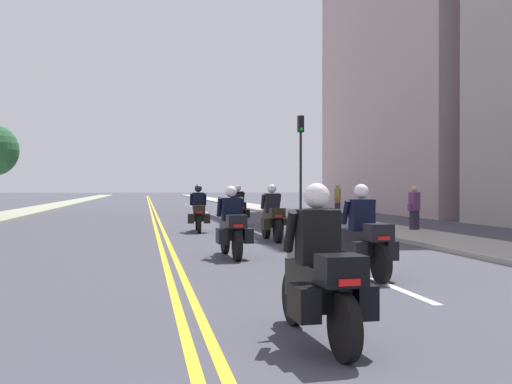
# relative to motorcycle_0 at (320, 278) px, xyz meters

# --- Properties ---
(ground_plane) EXTENTS (264.00, 264.00, 0.00)m
(ground_plane) POSITION_rel_motorcycle_0_xyz_m (-1.17, 42.81, -0.66)
(ground_plane) COLOR #3F3F4A
(sidewalk_left) EXTENTS (2.44, 144.00, 0.12)m
(sidewalk_left) POSITION_rel_motorcycle_0_xyz_m (-8.96, 42.81, -0.60)
(sidewalk_left) COLOR #989A81
(sidewalk_left) RESTS_ON ground
(sidewalk_right) EXTENTS (2.44, 144.00, 0.12)m
(sidewalk_right) POSITION_rel_motorcycle_0_xyz_m (6.61, 42.81, -0.60)
(sidewalk_right) COLOR #9F9D92
(sidewalk_right) RESTS_ON ground
(centreline_yellow_inner) EXTENTS (0.12, 132.00, 0.01)m
(centreline_yellow_inner) POSITION_rel_motorcycle_0_xyz_m (-1.29, 42.81, -0.66)
(centreline_yellow_inner) COLOR yellow
(centreline_yellow_inner) RESTS_ON ground
(centreline_yellow_outer) EXTENTS (0.12, 132.00, 0.01)m
(centreline_yellow_outer) POSITION_rel_motorcycle_0_xyz_m (-1.05, 42.81, -0.66)
(centreline_yellow_outer) COLOR yellow
(centreline_yellow_outer) RESTS_ON ground
(lane_dashes_white) EXTENTS (0.14, 56.40, 0.01)m
(lane_dashes_white) POSITION_rel_motorcycle_0_xyz_m (2.11, 23.81, -0.66)
(lane_dashes_white) COLOR silver
(lane_dashes_white) RESTS_ON ground
(motorcycle_0) EXTENTS (0.78, 2.12, 1.60)m
(motorcycle_0) POSITION_rel_motorcycle_0_xyz_m (0.00, 0.00, 0.00)
(motorcycle_0) COLOR black
(motorcycle_0) RESTS_ON ground
(motorcycle_1) EXTENTS (0.78, 2.29, 1.62)m
(motorcycle_1) POSITION_rel_motorcycle_0_xyz_m (2.02, 4.16, 0.01)
(motorcycle_1) COLOR black
(motorcycle_1) RESTS_ON ground
(motorcycle_2) EXTENTS (0.78, 2.17, 1.60)m
(motorcycle_2) POSITION_rel_motorcycle_0_xyz_m (0.19, 7.44, -0.00)
(motorcycle_2) COLOR black
(motorcycle_2) RESTS_ON ground
(motorcycle_3) EXTENTS (0.77, 2.18, 1.65)m
(motorcycle_3) POSITION_rel_motorcycle_0_xyz_m (1.94, 11.32, -0.00)
(motorcycle_3) COLOR black
(motorcycle_3) RESTS_ON ground
(motorcycle_4) EXTENTS (0.78, 2.26, 1.65)m
(motorcycle_4) POSITION_rel_motorcycle_0_xyz_m (0.14, 15.29, 0.00)
(motorcycle_4) COLOR black
(motorcycle_4) RESTS_ON ground
(motorcycle_5) EXTENTS (0.77, 2.21, 1.67)m
(motorcycle_5) POSITION_rel_motorcycle_0_xyz_m (2.04, 18.42, 0.02)
(motorcycle_5) COLOR black
(motorcycle_5) RESTS_ON ground
(traffic_light_near) EXTENTS (0.28, 0.38, 5.06)m
(traffic_light_near) POSITION_rel_motorcycle_0_xyz_m (5.79, 22.72, 2.80)
(traffic_light_near) COLOR black
(traffic_light_near) RESTS_ON ground
(pedestrian_0) EXTENTS (0.38, 0.49, 1.75)m
(pedestrian_0) POSITION_rel_motorcycle_0_xyz_m (7.01, 20.72, 0.25)
(pedestrian_0) COLOR #242735
(pedestrian_0) RESTS_ON ground
(pedestrian_2) EXTENTS (0.50, 0.35, 1.62)m
(pedestrian_2) POSITION_rel_motorcycle_0_xyz_m (7.35, 13.45, 0.18)
(pedestrian_2) COLOR #262335
(pedestrian_2) RESTS_ON ground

